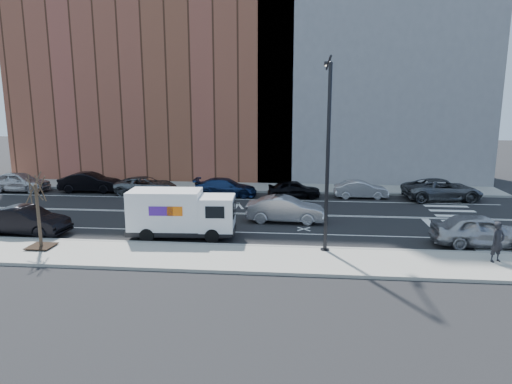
% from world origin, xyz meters
% --- Properties ---
extents(ground, '(120.00, 120.00, 0.00)m').
position_xyz_m(ground, '(0.00, 0.00, 0.00)').
color(ground, black).
rests_on(ground, ground).
extents(sidewalk_near, '(44.00, 3.60, 0.15)m').
position_xyz_m(sidewalk_near, '(0.00, -8.80, 0.07)').
color(sidewalk_near, gray).
rests_on(sidewalk_near, ground).
extents(sidewalk_far, '(44.00, 3.60, 0.15)m').
position_xyz_m(sidewalk_far, '(0.00, 8.80, 0.07)').
color(sidewalk_far, gray).
rests_on(sidewalk_far, ground).
extents(curb_near, '(44.00, 0.25, 0.17)m').
position_xyz_m(curb_near, '(0.00, -7.00, 0.08)').
color(curb_near, gray).
rests_on(curb_near, ground).
extents(curb_far, '(44.00, 0.25, 0.17)m').
position_xyz_m(curb_far, '(0.00, 7.00, 0.08)').
color(curb_far, gray).
rests_on(curb_far, ground).
extents(crosswalk, '(3.00, 14.00, 0.01)m').
position_xyz_m(crosswalk, '(16.00, 0.00, 0.00)').
color(crosswalk, white).
rests_on(crosswalk, ground).
extents(road_markings, '(40.00, 8.60, 0.01)m').
position_xyz_m(road_markings, '(0.00, 0.00, 0.00)').
color(road_markings, white).
rests_on(road_markings, ground).
extents(bldg_brick, '(26.00, 10.00, 22.00)m').
position_xyz_m(bldg_brick, '(-8.00, 15.60, 11.00)').
color(bldg_brick, brown).
rests_on(bldg_brick, ground).
extents(bldg_concrete, '(20.00, 10.00, 26.00)m').
position_xyz_m(bldg_concrete, '(12.00, 15.60, 13.00)').
color(bldg_concrete, slate).
rests_on(bldg_concrete, ground).
extents(streetlight, '(0.44, 4.02, 9.34)m').
position_xyz_m(streetlight, '(7.00, -6.91, 5.08)').
color(streetlight, black).
rests_on(streetlight, ground).
extents(street_tree, '(1.20, 1.20, 3.75)m').
position_xyz_m(street_tree, '(-7.00, -8.40, 1.45)').
color(street_tree, black).
rests_on(street_tree, ground).
extents(fedex_van, '(5.84, 2.31, 2.62)m').
position_xyz_m(fedex_van, '(-0.63, -5.60, 1.37)').
color(fedex_van, black).
rests_on(fedex_van, ground).
extents(far_parked_a, '(4.85, 2.11, 1.63)m').
position_xyz_m(far_parked_a, '(-16.99, 5.56, 0.81)').
color(far_parked_a, '#ADACB1').
rests_on(far_parked_a, ground).
extents(far_parked_b, '(4.87, 1.88, 1.58)m').
position_xyz_m(far_parked_b, '(-11.20, 5.96, 0.79)').
color(far_parked_b, black).
rests_on(far_parked_b, ground).
extents(far_parked_c, '(5.10, 2.81, 1.35)m').
position_xyz_m(far_parked_c, '(-6.49, 5.74, 0.68)').
color(far_parked_c, '#55595D').
rests_on(far_parked_c, ground).
extents(far_parked_d, '(4.84, 1.98, 1.40)m').
position_xyz_m(far_parked_d, '(-0.00, 5.36, 0.70)').
color(far_parked_d, navy).
rests_on(far_parked_d, ground).
extents(far_parked_e, '(4.13, 1.98, 1.36)m').
position_xyz_m(far_parked_e, '(5.29, 5.31, 0.68)').
color(far_parked_e, black).
rests_on(far_parked_e, ground).
extents(far_parked_f, '(4.08, 1.57, 1.33)m').
position_xyz_m(far_parked_f, '(10.35, 5.71, 0.66)').
color(far_parked_f, '#B3B3B8').
rests_on(far_parked_f, ground).
extents(far_parked_g, '(6.02, 3.34, 1.59)m').
position_xyz_m(far_parked_g, '(16.29, 5.58, 0.80)').
color(far_parked_g, '#484B50').
rests_on(far_parked_g, ground).
extents(driving_sedan, '(4.81, 1.82, 1.57)m').
position_xyz_m(driving_sedan, '(4.88, -1.76, 0.78)').
color(driving_sedan, '#A0A0A5').
rests_on(driving_sedan, ground).
extents(near_parked_rear_a, '(4.93, 2.15, 1.58)m').
position_xyz_m(near_parked_rear_a, '(-9.34, -5.86, 0.79)').
color(near_parked_rear_a, black).
rests_on(near_parked_rear_a, ground).
extents(near_parked_front, '(4.89, 2.05, 1.65)m').
position_xyz_m(near_parked_front, '(14.94, -5.56, 0.83)').
color(near_parked_front, '#A4A4A9').
rests_on(near_parked_front, ground).
extents(pedestrian, '(0.80, 0.68, 1.86)m').
position_xyz_m(pedestrian, '(14.63, -8.30, 1.08)').
color(pedestrian, black).
rests_on(pedestrian, sidewalk_near).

